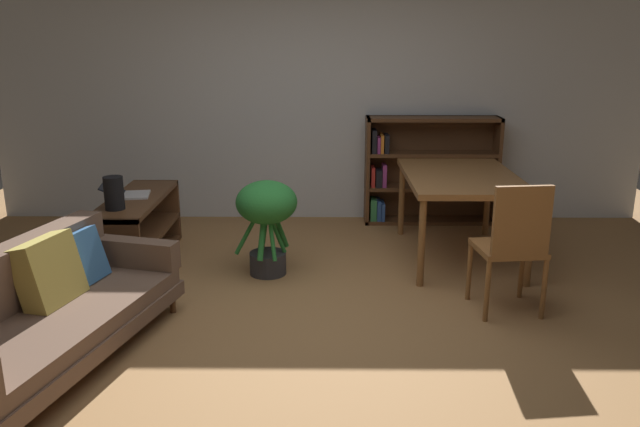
{
  "coord_description": "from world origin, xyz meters",
  "views": [
    {
      "loc": [
        0.08,
        -3.92,
        1.91
      ],
      "look_at": [
        0.04,
        0.47,
        0.66
      ],
      "focal_mm": 35.39,
      "sensor_mm": 36.0,
      "label": 1
    }
  ],
  "objects_px": {
    "fabric_couch": "(41,309)",
    "media_console": "(138,231)",
    "dining_table": "(461,182)",
    "potted_floor_plant": "(267,213)",
    "desk_speaker": "(114,193)",
    "open_laptop": "(128,193)",
    "bookshelf": "(424,170)",
    "dining_chair_near": "(513,242)"
  },
  "relations": [
    {
      "from": "fabric_couch",
      "to": "media_console",
      "type": "bearing_deg",
      "value": 87.38
    },
    {
      "from": "dining_table",
      "to": "media_console",
      "type": "bearing_deg",
      "value": -177.08
    },
    {
      "from": "potted_floor_plant",
      "to": "dining_table",
      "type": "relative_size",
      "value": 0.55
    },
    {
      "from": "media_console",
      "to": "desk_speaker",
      "type": "relative_size",
      "value": 5.1
    },
    {
      "from": "fabric_couch",
      "to": "open_laptop",
      "type": "relative_size",
      "value": 4.53
    },
    {
      "from": "media_console",
      "to": "potted_floor_plant",
      "type": "bearing_deg",
      "value": -13.69
    },
    {
      "from": "fabric_couch",
      "to": "bookshelf",
      "type": "xyz_separation_m",
      "value": [
        2.72,
        3.02,
        0.21
      ]
    },
    {
      "from": "media_console",
      "to": "desk_speaker",
      "type": "bearing_deg",
      "value": -97.47
    },
    {
      "from": "media_console",
      "to": "open_laptop",
      "type": "bearing_deg",
      "value": 149.77
    },
    {
      "from": "media_console",
      "to": "potted_floor_plant",
      "type": "distance_m",
      "value": 1.2
    },
    {
      "from": "potted_floor_plant",
      "to": "dining_chair_near",
      "type": "relative_size",
      "value": 0.82
    },
    {
      "from": "dining_chair_near",
      "to": "potted_floor_plant",
      "type": "bearing_deg",
      "value": 156.88
    },
    {
      "from": "fabric_couch",
      "to": "dining_chair_near",
      "type": "height_order",
      "value": "dining_chair_near"
    },
    {
      "from": "media_console",
      "to": "dining_chair_near",
      "type": "distance_m",
      "value": 3.1
    },
    {
      "from": "dining_table",
      "to": "bookshelf",
      "type": "bearing_deg",
      "value": 96.82
    },
    {
      "from": "desk_speaker",
      "to": "open_laptop",
      "type": "bearing_deg",
      "value": 93.89
    },
    {
      "from": "fabric_couch",
      "to": "bookshelf",
      "type": "bearing_deg",
      "value": 47.97
    },
    {
      "from": "dining_chair_near",
      "to": "open_laptop",
      "type": "bearing_deg",
      "value": 160.15
    },
    {
      "from": "media_console",
      "to": "bookshelf",
      "type": "height_order",
      "value": "bookshelf"
    },
    {
      "from": "open_laptop",
      "to": "dining_table",
      "type": "xyz_separation_m",
      "value": [
        2.86,
        0.1,
        0.08
      ]
    },
    {
      "from": "open_laptop",
      "to": "dining_table",
      "type": "relative_size",
      "value": 0.31
    },
    {
      "from": "fabric_couch",
      "to": "media_console",
      "type": "distance_m",
      "value": 1.73
    },
    {
      "from": "desk_speaker",
      "to": "dining_chair_near",
      "type": "relative_size",
      "value": 0.28
    },
    {
      "from": "fabric_couch",
      "to": "potted_floor_plant",
      "type": "bearing_deg",
      "value": 50.02
    },
    {
      "from": "media_console",
      "to": "dining_table",
      "type": "height_order",
      "value": "dining_table"
    },
    {
      "from": "fabric_couch",
      "to": "potted_floor_plant",
      "type": "distance_m",
      "value": 1.91
    },
    {
      "from": "open_laptop",
      "to": "dining_table",
      "type": "bearing_deg",
      "value": 1.94
    },
    {
      "from": "fabric_couch",
      "to": "dining_table",
      "type": "xyz_separation_m",
      "value": [
        2.86,
        1.87,
        0.35
      ]
    },
    {
      "from": "dining_table",
      "to": "bookshelf",
      "type": "relative_size",
      "value": 1.06
    },
    {
      "from": "desk_speaker",
      "to": "bookshelf",
      "type": "xyz_separation_m",
      "value": [
        2.69,
        1.66,
        -0.16
      ]
    },
    {
      "from": "potted_floor_plant",
      "to": "bookshelf",
      "type": "bearing_deg",
      "value": 46.19
    },
    {
      "from": "fabric_couch",
      "to": "dining_table",
      "type": "relative_size",
      "value": 1.39
    },
    {
      "from": "bookshelf",
      "to": "desk_speaker",
      "type": "bearing_deg",
      "value": -148.28
    },
    {
      "from": "dining_table",
      "to": "potted_floor_plant",
      "type": "bearing_deg",
      "value": -165.64
    },
    {
      "from": "desk_speaker",
      "to": "bookshelf",
      "type": "bearing_deg",
      "value": 31.72
    },
    {
      "from": "dining_table",
      "to": "bookshelf",
      "type": "distance_m",
      "value": 1.16
    },
    {
      "from": "fabric_couch",
      "to": "dining_chair_near",
      "type": "xyz_separation_m",
      "value": [
        2.99,
        0.7,
        0.2
      ]
    },
    {
      "from": "bookshelf",
      "to": "media_console",
      "type": "bearing_deg",
      "value": -154.01
    },
    {
      "from": "fabric_couch",
      "to": "media_console",
      "type": "height_order",
      "value": "fabric_couch"
    },
    {
      "from": "media_console",
      "to": "open_laptop",
      "type": "xyz_separation_m",
      "value": [
        -0.08,
        0.05,
        0.32
      ]
    },
    {
      "from": "desk_speaker",
      "to": "potted_floor_plant",
      "type": "bearing_deg",
      "value": 4.69
    },
    {
      "from": "open_laptop",
      "to": "dining_chair_near",
      "type": "relative_size",
      "value": 0.46
    }
  ]
}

